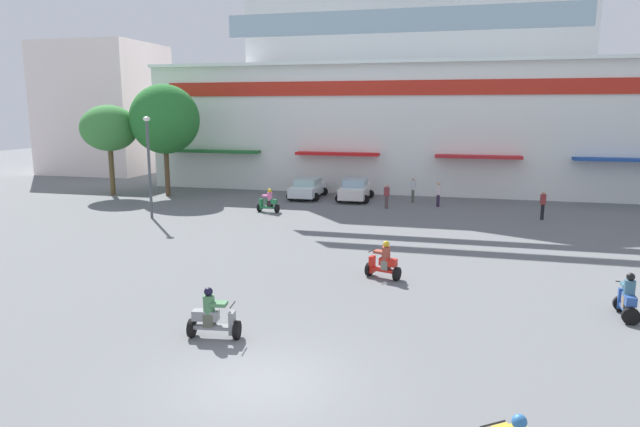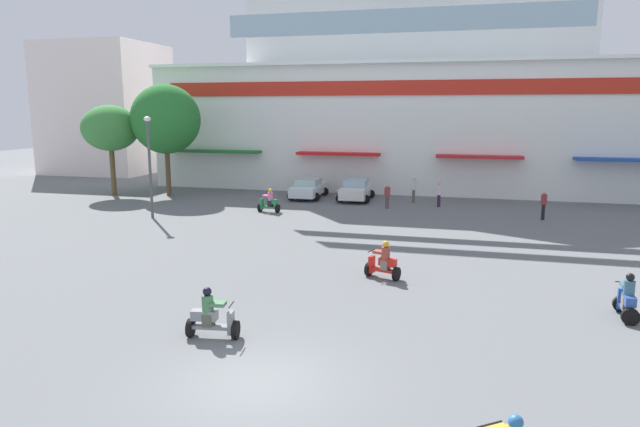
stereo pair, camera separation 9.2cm
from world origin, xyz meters
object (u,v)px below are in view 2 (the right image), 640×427
streetlamp_near (149,159)px  parked_car_1 (356,189)px  plaza_tree_0 (165,119)px  scooter_rider_6 (212,317)px  scooter_rider_2 (269,202)px  scooter_rider_4 (627,300)px  pedestrian_0 (439,193)px  plaza_tree_2 (110,128)px  parked_car_0 (308,188)px  scooter_rider_7 (383,263)px  pedestrian_3 (544,203)px  pedestrian_2 (414,188)px  pedestrian_1 (387,195)px

streetlamp_near → parked_car_1: bearing=42.2°
plaza_tree_0 → scooter_rider_6: 27.99m
scooter_rider_2 → scooter_rider_4: 21.98m
scooter_rider_6 → pedestrian_0: 24.04m
plaza_tree_2 → parked_car_0: 15.13m
scooter_rider_7 → pedestrian_0: bearing=86.0°
plaza_tree_0 → scooter_rider_2: size_ratio=5.44×
plaza_tree_2 → scooter_rider_2: plaza_tree_2 is taller
plaza_tree_0 → pedestrian_3: bearing=-6.3°
parked_car_0 → parked_car_1: size_ratio=1.10×
pedestrian_0 → scooter_rider_7: bearing=-94.0°
scooter_rider_2 → pedestrian_3: pedestrian_3 is taller
pedestrian_2 → streetlamp_near: 17.31m
scooter_rider_2 → pedestrian_1: bearing=25.0°
plaza_tree_2 → scooter_rider_4: bearing=-30.8°
scooter_rider_2 → pedestrian_1: (6.88, 3.20, 0.28)m
pedestrian_2 → streetlamp_near: bearing=-146.5°
scooter_rider_2 → scooter_rider_7: (8.90, -12.01, -0.01)m
parked_car_1 → pedestrian_1: (2.56, -2.60, 0.11)m
parked_car_1 → scooter_rider_6: bearing=-88.2°
plaza_tree_0 → parked_car_0: bearing=8.4°
scooter_rider_2 → scooter_rider_6: scooter_rider_2 is taller
plaza_tree_0 → scooter_rider_7: bearing=-42.0°
plaza_tree_0 → pedestrian_1: (16.34, -1.33, -4.67)m
plaza_tree_0 → scooter_rider_2: 11.60m
plaza_tree_0 → plaza_tree_2: (-4.09, -0.77, -0.66)m
scooter_rider_4 → pedestrian_1: bearing=119.3°
parked_car_0 → pedestrian_3: pedestrian_3 is taller
plaza_tree_0 → scooter_rider_7: plaza_tree_0 is taller
scooter_rider_4 → pedestrian_0: size_ratio=0.89×
plaza_tree_0 → scooter_rider_2: (9.46, -4.54, -4.94)m
scooter_rider_6 → parked_car_0: bearing=99.8°
scooter_rider_4 → scooter_rider_7: scooter_rider_4 is taller
scooter_rider_4 → pedestrian_2: 21.88m
scooter_rider_2 → pedestrian_3: 16.21m
pedestrian_0 → scooter_rider_6: bearing=-101.9°
plaza_tree_2 → pedestrian_1: plaza_tree_2 is taller
plaza_tree_2 → pedestrian_1: bearing=-1.6°
parked_car_1 → pedestrian_0: (5.74, -1.13, 0.16)m
pedestrian_0 → pedestrian_2: size_ratio=0.96×
parked_car_1 → scooter_rider_4: parked_car_1 is taller
streetlamp_near → scooter_rider_7: bearing=-29.7°
scooter_rider_6 → pedestrian_0: bearing=78.1°
plaza_tree_2 → streetlamp_near: size_ratio=1.12×
parked_car_0 → pedestrian_2: 7.51m
plaza_tree_0 → pedestrian_3: 26.14m
pedestrian_3 → parked_car_1: bearing=160.8°
plaza_tree_0 → parked_car_1: plaza_tree_0 is taller
parked_car_1 → plaza_tree_0: bearing=-174.7°
scooter_rider_4 → plaza_tree_2: bearing=149.2°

